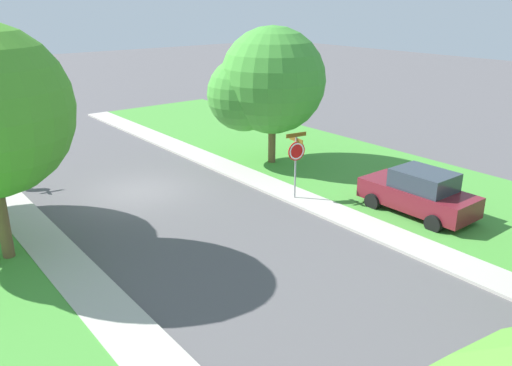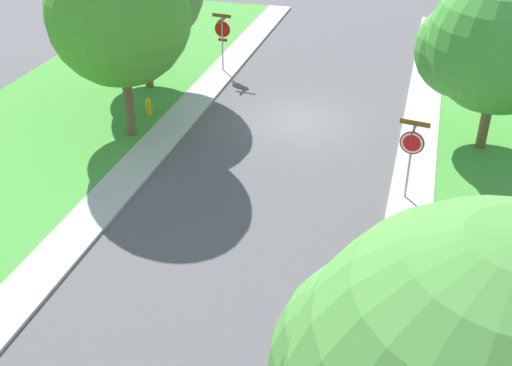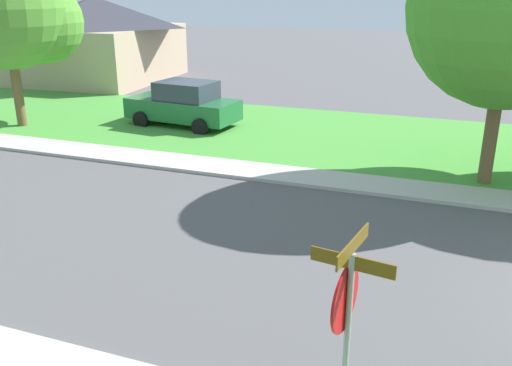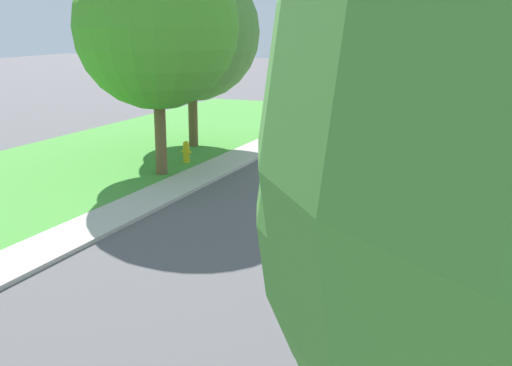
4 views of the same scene
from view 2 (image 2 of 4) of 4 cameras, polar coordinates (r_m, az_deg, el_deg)
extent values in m
plane|color=#565456|center=(25.56, 3.89, 5.48)|extent=(120.00, 120.00, 0.00)
cube|color=#B7B2A8|center=(17.81, -20.04, -9.02)|extent=(1.40, 56.00, 0.10)
cube|color=#B7B2A8|center=(15.23, 11.90, -15.58)|extent=(1.40, 56.00, 0.10)
cylinder|color=#9E9EA3|center=(30.22, -3.03, 12.23)|extent=(0.07, 0.07, 2.60)
cylinder|color=red|center=(30.03, -3.03, 13.62)|extent=(0.76, 0.10, 0.76)
cylinder|color=white|center=(30.05, -3.02, 13.63)|extent=(0.67, 0.07, 0.67)
cylinder|color=red|center=(30.05, -3.01, 13.63)|extent=(0.55, 0.06, 0.55)
cube|color=brown|center=(29.81, -3.11, 14.77)|extent=(0.92, 0.11, 0.16)
cube|color=brown|center=(29.86, -3.10, 14.42)|extent=(0.11, 0.92, 0.16)
cube|color=red|center=(30.18, -3.00, 12.71)|extent=(0.44, 0.06, 0.14)
cylinder|color=#9E9EA3|center=(20.36, 13.60, 1.70)|extent=(0.07, 0.07, 2.60)
cylinder|color=red|center=(19.97, 13.82, 3.52)|extent=(0.76, 0.15, 0.76)
cylinder|color=white|center=(19.95, 13.81, 3.50)|extent=(0.66, 0.11, 0.67)
cylinder|color=red|center=(19.95, 13.81, 3.49)|extent=(0.54, 0.09, 0.55)
cube|color=brown|center=(19.74, 14.08, 5.23)|extent=(0.91, 0.16, 0.16)
cube|color=brown|center=(19.82, 14.02, 4.73)|extent=(0.16, 0.91, 0.16)
cube|color=maroon|center=(17.51, 20.89, -7.26)|extent=(1.82, 4.31, 0.76)
cube|color=#2D3842|center=(16.94, 21.37, -5.73)|extent=(1.61, 2.11, 0.68)
cylinder|color=black|center=(18.70, 17.75, -5.39)|extent=(0.24, 0.64, 0.64)
cylinder|color=black|center=(16.59, 17.77, -10.68)|extent=(0.24, 0.64, 0.64)
cylinder|color=brown|center=(24.27, -11.36, 7.26)|extent=(0.36, 0.36, 2.91)
sphere|color=#48962B|center=(23.21, -12.19, 14.56)|extent=(5.05, 5.05, 5.05)
sphere|color=#48962B|center=(24.54, -13.67, 13.72)|extent=(3.54, 3.54, 3.54)
cylinder|color=brown|center=(28.66, -9.71, 10.80)|extent=(0.36, 0.36, 2.61)
cylinder|color=brown|center=(24.42, 19.89, 5.36)|extent=(0.36, 0.36, 2.32)
sphere|color=green|center=(23.41, 21.16, 11.77)|extent=(4.98, 4.98, 4.98)
sphere|color=green|center=(24.22, 18.14, 11.34)|extent=(3.48, 3.48, 3.48)
cylinder|color=gold|center=(26.17, -9.59, 6.57)|extent=(0.22, 0.22, 0.70)
sphere|color=gold|center=(26.03, -9.66, 7.32)|extent=(0.22, 0.22, 0.22)
cylinder|color=gold|center=(26.08, -9.33, 6.75)|extent=(0.10, 0.08, 0.08)
cylinder|color=gold|center=(26.19, -9.89, 6.80)|extent=(0.10, 0.08, 0.08)
camera|label=1|loc=(14.22, -56.80, 3.46)|focal=36.27mm
camera|label=3|loc=(20.21, 29.67, 10.37)|focal=38.34mm
camera|label=4|loc=(6.56, 7.67, -37.53)|focal=44.98mm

